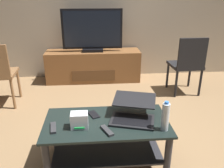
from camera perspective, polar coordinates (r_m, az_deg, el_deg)
The scene contains 11 objects.
ground_plane at distance 2.60m, azimuth 1.70°, elevation -13.84°, with size 7.68×7.68×0.00m, color olive.
coffee_table at distance 2.16m, azimuth -1.32°, elevation -12.33°, with size 1.09×0.57×0.45m.
media_cabinet at distance 4.17m, azimuth -4.57°, elevation 4.44°, with size 1.62×0.44×0.54m.
television at distance 4.00m, azimuth -4.83°, elevation 12.66°, with size 1.00×0.20×0.70m.
dining_chair at distance 3.70m, azimuth 17.94°, elevation 4.95°, with size 0.46×0.46×0.90m.
laptop at distance 2.11m, azimuth 5.19°, elevation -6.74°, with size 0.47×0.49×0.17m.
router_box at distance 1.99m, azimuth -7.95°, elevation -8.75°, with size 0.14×0.11×0.13m.
water_bottle_near at distance 1.95m, azimuth 12.87°, elevation -7.77°, with size 0.06×0.06×0.26m.
cell_phone at distance 2.18m, azimuth -4.48°, elevation -7.43°, with size 0.07×0.14×0.01m, color black.
tv_remote at distance 2.03m, azimuth -14.10°, elevation -10.30°, with size 0.04×0.16×0.02m, color #2D2D30.
soundbar_remote at distance 1.94m, azimuth -1.23°, elevation -11.28°, with size 0.04×0.16×0.02m, color #2D2D30.
Camera 1 is at (-0.25, -2.09, 1.52)m, focal length 37.53 mm.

